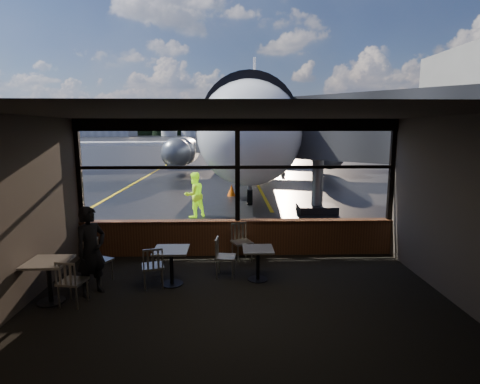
{
  "coord_description": "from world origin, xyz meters",
  "views": [
    {
      "loc": [
        -0.22,
        -9.38,
        3.23
      ],
      "look_at": [
        0.1,
        1.0,
        1.5
      ],
      "focal_mm": 28.0,
      "sensor_mm": 36.0,
      "label": 1
    }
  ],
  "objects_px": {
    "chair_left_s": "(73,282)",
    "cone_nose": "(231,190)",
    "passenger": "(91,251)",
    "ground_crew": "(194,195)",
    "chair_mid_s": "(153,267)",
    "chair_near_w": "(226,257)",
    "cafe_table_mid": "(172,267)",
    "cafe_table_left": "(50,282)",
    "jet_bridge": "(324,152)",
    "airliner": "(253,96)",
    "chair_near_n": "(242,243)",
    "cafe_table_near": "(258,264)",
    "chair_mid_w": "(99,261)"
  },
  "relations": [
    {
      "from": "cafe_table_mid",
      "to": "chair_mid_w",
      "type": "height_order",
      "value": "chair_mid_w"
    },
    {
      "from": "ground_crew",
      "to": "cone_nose",
      "type": "bearing_deg",
      "value": -147.0
    },
    {
      "from": "cafe_table_mid",
      "to": "passenger",
      "type": "xyz_separation_m",
      "value": [
        -1.48,
        -0.43,
        0.5
      ]
    },
    {
      "from": "passenger",
      "to": "ground_crew",
      "type": "bearing_deg",
      "value": 21.37
    },
    {
      "from": "chair_mid_s",
      "to": "chair_near_w",
      "type": "bearing_deg",
      "value": 4.82
    },
    {
      "from": "chair_mid_s",
      "to": "passenger",
      "type": "relative_size",
      "value": 0.51
    },
    {
      "from": "airliner",
      "to": "chair_mid_s",
      "type": "bearing_deg",
      "value": -94.95
    },
    {
      "from": "chair_near_n",
      "to": "chair_mid_w",
      "type": "height_order",
      "value": "chair_near_n"
    },
    {
      "from": "jet_bridge",
      "to": "chair_near_w",
      "type": "distance_m",
      "value": 8.22
    },
    {
      "from": "cafe_table_near",
      "to": "cafe_table_left",
      "type": "height_order",
      "value": "cafe_table_left"
    },
    {
      "from": "chair_near_n",
      "to": "chair_left_s",
      "type": "height_order",
      "value": "chair_near_n"
    },
    {
      "from": "chair_near_w",
      "to": "ground_crew",
      "type": "bearing_deg",
      "value": -162.15
    },
    {
      "from": "cafe_table_mid",
      "to": "chair_left_s",
      "type": "relative_size",
      "value": 0.85
    },
    {
      "from": "chair_near_w",
      "to": "chair_near_n",
      "type": "xyz_separation_m",
      "value": [
        0.4,
        0.99,
        0.03
      ]
    },
    {
      "from": "chair_mid_s",
      "to": "cone_nose",
      "type": "xyz_separation_m",
      "value": [
        1.71,
        10.85,
        -0.17
      ]
    },
    {
      "from": "cafe_table_left",
      "to": "jet_bridge",
      "type": "bearing_deg",
      "value": 48.54
    },
    {
      "from": "chair_near_n",
      "to": "cafe_table_mid",
      "type": "bearing_deg",
      "value": 21.1
    },
    {
      "from": "chair_mid_w",
      "to": "passenger",
      "type": "relative_size",
      "value": 0.52
    },
    {
      "from": "cafe_table_near",
      "to": "passenger",
      "type": "height_order",
      "value": "passenger"
    },
    {
      "from": "cafe_table_left",
      "to": "ground_crew",
      "type": "distance_m",
      "value": 7.33
    },
    {
      "from": "cafe_table_near",
      "to": "cafe_table_mid",
      "type": "relative_size",
      "value": 0.92
    },
    {
      "from": "jet_bridge",
      "to": "chair_mid_s",
      "type": "xyz_separation_m",
      "value": [
        -5.39,
        -7.5,
        -1.91
      ]
    },
    {
      "from": "airliner",
      "to": "ground_crew",
      "type": "distance_m",
      "value": 15.82
    },
    {
      "from": "airliner",
      "to": "ground_crew",
      "type": "relative_size",
      "value": 22.09
    },
    {
      "from": "cafe_table_near",
      "to": "chair_mid_s",
      "type": "bearing_deg",
      "value": -171.74
    },
    {
      "from": "chair_left_s",
      "to": "passenger",
      "type": "distance_m",
      "value": 0.66
    },
    {
      "from": "cafe_table_left",
      "to": "chair_left_s",
      "type": "distance_m",
      "value": 0.49
    },
    {
      "from": "cone_nose",
      "to": "chair_near_n",
      "type": "bearing_deg",
      "value": -88.87
    },
    {
      "from": "cafe_table_mid",
      "to": "cone_nose",
      "type": "distance_m",
      "value": 10.8
    },
    {
      "from": "jet_bridge",
      "to": "passenger",
      "type": "bearing_deg",
      "value": -129.89
    },
    {
      "from": "jet_bridge",
      "to": "cafe_table_left",
      "type": "xyz_separation_m",
      "value": [
        -7.19,
        -8.14,
        -1.95
      ]
    },
    {
      "from": "airliner",
      "to": "ground_crew",
      "type": "height_order",
      "value": "airliner"
    },
    {
      "from": "cafe_table_mid",
      "to": "chair_mid_s",
      "type": "relative_size",
      "value": 0.86
    },
    {
      "from": "airliner",
      "to": "cafe_table_left",
      "type": "xyz_separation_m",
      "value": [
        -5.21,
        -21.74,
        -5.27
      ]
    },
    {
      "from": "jet_bridge",
      "to": "cafe_table_left",
      "type": "bearing_deg",
      "value": -131.46
    },
    {
      "from": "chair_left_s",
      "to": "cone_nose",
      "type": "xyz_separation_m",
      "value": [
        3.03,
        11.6,
        -0.17
      ]
    },
    {
      "from": "cafe_table_near",
      "to": "cone_nose",
      "type": "xyz_separation_m",
      "value": [
        -0.48,
        10.53,
        -0.07
      ]
    },
    {
      "from": "chair_near_n",
      "to": "passenger",
      "type": "relative_size",
      "value": 0.53
    },
    {
      "from": "passenger",
      "to": "ground_crew",
      "type": "distance_m",
      "value": 6.82
    },
    {
      "from": "cafe_table_left",
      "to": "ground_crew",
      "type": "relative_size",
      "value": 0.49
    },
    {
      "from": "airliner",
      "to": "cafe_table_near",
      "type": "xyz_separation_m",
      "value": [
        -1.22,
        -20.79,
        -5.32
      ]
    },
    {
      "from": "ground_crew",
      "to": "cone_nose",
      "type": "xyz_separation_m",
      "value": [
        1.42,
        4.48,
        -0.56
      ]
    },
    {
      "from": "cafe_table_near",
      "to": "cafe_table_left",
      "type": "xyz_separation_m",
      "value": [
        -3.99,
        -0.96,
        0.05
      ]
    },
    {
      "from": "chair_near_n",
      "to": "chair_left_s",
      "type": "distance_m",
      "value": 3.94
    },
    {
      "from": "chair_near_w",
      "to": "chair_mid_s",
      "type": "relative_size",
      "value": 0.99
    },
    {
      "from": "cafe_table_mid",
      "to": "ground_crew",
      "type": "distance_m",
      "value": 6.26
    },
    {
      "from": "cafe_table_near",
      "to": "cafe_table_left",
      "type": "bearing_deg",
      "value": -166.5
    },
    {
      "from": "cafe_table_left",
      "to": "passenger",
      "type": "relative_size",
      "value": 0.46
    },
    {
      "from": "chair_mid_w",
      "to": "chair_near_n",
      "type": "bearing_deg",
      "value": 136.74
    },
    {
      "from": "airliner",
      "to": "cafe_table_mid",
      "type": "height_order",
      "value": "airliner"
    }
  ]
}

